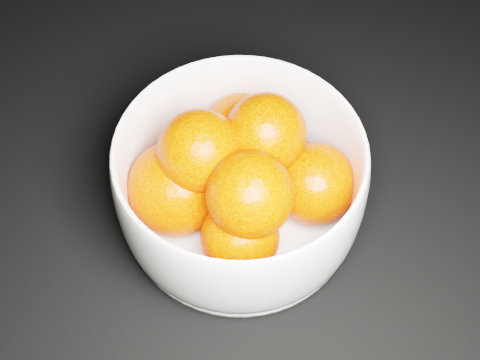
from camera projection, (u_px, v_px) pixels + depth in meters
The scene contains 2 objects.
bowl at pixel (240, 183), 0.61m from camera, with size 0.23×0.23×0.11m.
orange_pile at pixel (236, 174), 0.60m from camera, with size 0.18×0.17×0.13m.
Camera 1 is at (-0.05, -0.32, 0.56)m, focal length 50.00 mm.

